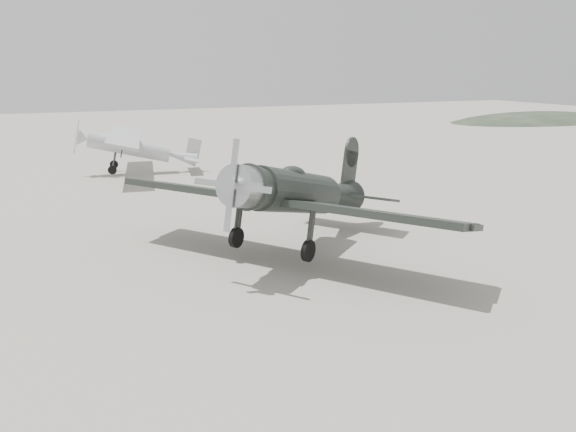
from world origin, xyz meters
name	(u,v)px	position (x,y,z in m)	size (l,w,h in m)	color
ground	(374,281)	(0.00, 0.00, 0.00)	(160.00, 160.00, 0.00)	#9A9688
hill_northeast	(539,121)	(50.00, 40.00, 0.00)	(32.00, 16.00, 5.20)	#283325
lowwing_monoplane	(300,193)	(-0.92, 3.72, 2.22)	(10.67, 11.78, 4.20)	black
highwing_monoplane	(134,144)	(-3.98, 22.44, 1.93)	(7.78, 10.91, 3.08)	#A6A8AC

